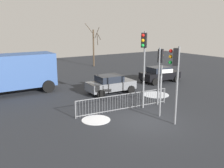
# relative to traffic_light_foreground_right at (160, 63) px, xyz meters

# --- Properties ---
(ground_plane) EXTENTS (60.00, 60.00, 0.00)m
(ground_plane) POSITION_rel_traffic_light_foreground_right_xyz_m (-2.74, -1.95, -2.84)
(ground_plane) COLOR #26282D
(traffic_light_foreground_right) EXTENTS (0.54, 0.38, 3.88)m
(traffic_light_foreground_right) POSITION_rel_traffic_light_foreground_right_xyz_m (0.00, 0.00, 0.00)
(traffic_light_foreground_right) COLOR slate
(traffic_light_foreground_right) RESTS_ON ground
(traffic_light_mid_left) EXTENTS (0.50, 0.43, 4.95)m
(traffic_light_mid_left) POSITION_rel_traffic_light_foreground_right_xyz_m (-1.54, -0.13, 0.77)
(traffic_light_mid_left) COLOR slate
(traffic_light_mid_left) RESTS_ON ground
(traffic_light_rear_left) EXTENTS (0.44, 0.49, 4.24)m
(traffic_light_rear_left) POSITION_rel_traffic_light_foreground_right_xyz_m (-1.84, -3.08, 0.27)
(traffic_light_rear_left) COLOR slate
(traffic_light_rear_left) RESTS_ON ground
(direction_sign_post) EXTENTS (0.77, 0.23, 3.06)m
(direction_sign_post) POSITION_rel_traffic_light_foreground_right_xyz_m (-1.53, -1.84, -1.13)
(direction_sign_post) COLOR slate
(direction_sign_post) RESTS_ON ground
(pedestrian_guard_railing) EXTENTS (6.56, 0.57, 1.07)m
(pedestrian_guard_railing) POSITION_rel_traffic_light_foreground_right_xyz_m (-2.75, 0.23, -2.29)
(pedestrian_guard_railing) COLOR slate
(pedestrian_guard_railing) RESTS_ON ground
(car_grey_near) EXTENTS (3.87, 2.06, 1.47)m
(car_grey_near) POSITION_rel_traffic_light_foreground_right_xyz_m (-1.29, 4.18, -2.08)
(car_grey_near) COLOR slate
(car_grey_near) RESTS_ON ground
(car_black_mid) EXTENTS (3.85, 2.03, 1.47)m
(car_black_mid) POSITION_rel_traffic_light_foreground_right_xyz_m (4.89, 5.19, -2.08)
(car_black_mid) COLOR black
(car_black_mid) RESTS_ON ground
(delivery_truck) EXTENTS (7.06, 2.72, 3.10)m
(delivery_truck) POSITION_rel_traffic_light_foreground_right_xyz_m (-8.00, 8.30, -1.10)
(delivery_truck) COLOR #33518C
(delivery_truck) RESTS_ON ground
(bare_tree_left) EXTENTS (2.08, 1.73, 5.58)m
(bare_tree_left) POSITION_rel_traffic_light_foreground_right_xyz_m (4.18, 16.99, -0.17)
(bare_tree_left) COLOR #473828
(bare_tree_left) RESTS_ON ground
(snow_patch_kerb) EXTENTS (1.65, 1.65, 0.01)m
(snow_patch_kerb) POSITION_rel_traffic_light_foreground_right_xyz_m (-5.10, -0.34, -2.84)
(snow_patch_kerb) COLOR white
(snow_patch_kerb) RESTS_ON ground
(snow_patch_island) EXTENTS (2.06, 2.06, 0.01)m
(snow_patch_island) POSITION_rel_traffic_light_foreground_right_xyz_m (1.46, 1.90, -2.84)
(snow_patch_island) COLOR silver
(snow_patch_island) RESTS_ON ground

